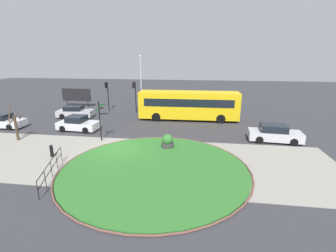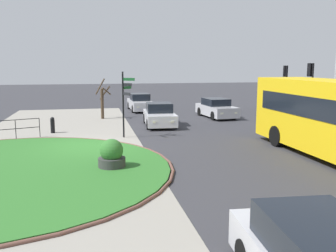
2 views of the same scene
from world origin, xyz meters
name	(u,v)px [view 2 (image 2 of 2)]	position (x,y,z in m)	size (l,w,h in m)	color
ground	(89,148)	(0.00, 0.00, 0.00)	(120.00, 120.00, 0.00)	#333338
sidewalk_paving	(52,149)	(0.00, -1.71, 0.01)	(32.00, 8.57, 0.02)	gray
grass_island	(6,171)	(3.57, -2.98, 0.05)	(12.16, 12.16, 0.10)	#2D6B28
grass_kerb_ring	(6,171)	(3.57, -2.98, 0.06)	(12.47, 12.47, 0.11)	brown
signpost_directional	(125,99)	(-2.14, 1.93, 2.10)	(1.12, 0.65, 3.58)	black
bollard_foreground	(53,125)	(-4.32, -2.07, 0.49)	(0.24, 0.24, 0.95)	black
car_near_lane	(216,109)	(-8.65, 9.37, 0.67)	(4.33, 2.17, 1.42)	#B7B7BC
car_far_lane	(159,116)	(-5.68, 4.46, 0.67)	(4.11, 2.07, 1.49)	silver
car_trailing	(140,103)	(-14.04, 4.28, 0.66)	(4.64, 1.89, 1.46)	silver
traffic_light_near	(285,81)	(-6.12, 13.50, 2.83)	(0.49, 0.30, 3.87)	black
traffic_light_far	(311,82)	(-2.15, 12.92, 2.93)	(0.49, 0.31, 4.02)	black
billboard_left	(274,91)	(-11.69, 15.60, 1.72)	(4.51, 0.21, 2.67)	black
planter_near_signpost	(112,156)	(3.89, 0.89, 0.52)	(1.03, 1.03, 1.17)	#383838
street_tree_bare	(103,100)	(-9.58, 0.96, 1.35)	(1.29, 1.15, 2.93)	#423323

